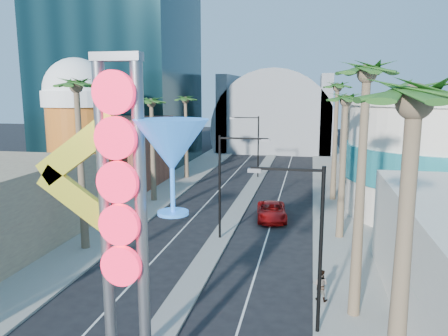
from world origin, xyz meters
TOP-DOWN VIEW (x-y plane):
  - sidewalk_west at (-9.50, 35.00)m, footprint 5.00×100.00m
  - sidewalk_east at (9.50, 35.00)m, footprint 5.00×100.00m
  - median at (0.00, 38.00)m, footprint 1.60×84.00m
  - brick_filler_west at (-16.00, 38.00)m, footprint 10.00×10.00m
  - filler_east at (16.00, 48.00)m, footprint 10.00×20.00m
  - beer_mug at (-17.00, 30.00)m, footprint 7.00×7.00m
  - turquoise_building at (18.00, 30.00)m, footprint 16.60×16.60m
  - canopy at (0.00, 72.00)m, footprint 22.00×16.00m
  - neon_sign at (0.82, 2.96)m, footprint 6.53×2.60m
  - streetlight_0 at (0.55, 20.00)m, footprint 3.79×0.25m
  - streetlight_1 at (-0.55, 44.00)m, footprint 3.79×0.25m
  - streetlight_2 at (6.72, 8.00)m, footprint 3.45×0.25m
  - palm_1 at (-9.00, 16.00)m, footprint 2.40×2.40m
  - palm_2 at (-9.00, 30.00)m, footprint 2.40×2.40m
  - palm_3 at (-9.00, 42.00)m, footprint 2.40×2.40m
  - palm_4 at (9.00, 0.00)m, footprint 2.40×2.40m
  - palm_5 at (9.00, 10.00)m, footprint 2.40×2.40m
  - palm_6 at (9.00, 22.00)m, footprint 2.40×2.40m
  - palm_7 at (9.00, 34.00)m, footprint 2.40×2.40m
  - red_pickup at (3.43, 25.95)m, footprint 3.15×5.65m
  - pedestrian_b at (7.35, 11.19)m, footprint 0.97×0.84m

SIDE VIEW (x-z plane):
  - sidewalk_west at x=-9.50m, z-range 0.00..0.15m
  - sidewalk_east at x=9.50m, z-range 0.00..0.15m
  - median at x=0.00m, z-range 0.00..0.15m
  - red_pickup at x=3.43m, z-range 0.00..1.50m
  - pedestrian_b at x=7.35m, z-range 0.15..1.87m
  - brick_filler_west at x=-16.00m, z-range 0.00..8.00m
  - canopy at x=0.00m, z-range -6.69..15.31m
  - streetlight_2 at x=6.72m, z-range 0.83..8.83m
  - streetlight_0 at x=0.55m, z-range 0.88..8.88m
  - streetlight_1 at x=-0.55m, z-range 0.88..8.88m
  - filler_east at x=16.00m, z-range 0.00..10.00m
  - turquoise_building at x=18.00m, z-range -0.05..10.55m
  - neon_sign at x=0.82m, z-range 1.03..13.58m
  - beer_mug at x=-17.00m, z-range 0.59..15.09m
  - palm_2 at x=-9.00m, z-range 3.88..15.08m
  - palm_3 at x=-9.00m, z-range 3.88..15.08m
  - palm_6 at x=9.00m, z-range 4.08..15.78m
  - palm_4 at x=9.00m, z-range 4.28..16.48m
  - palm_1 at x=-9.00m, z-range 4.47..17.17m
  - palm_7 at x=9.00m, z-range 4.47..17.17m
  - palm_5 at x=9.00m, z-range 4.67..17.87m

